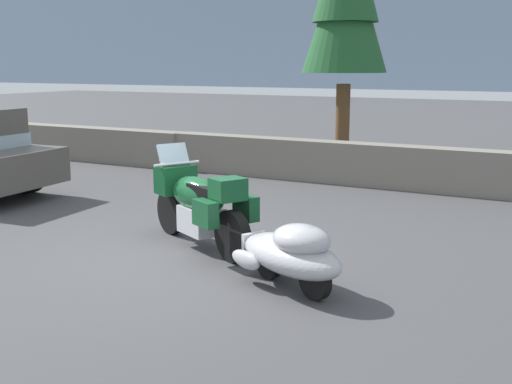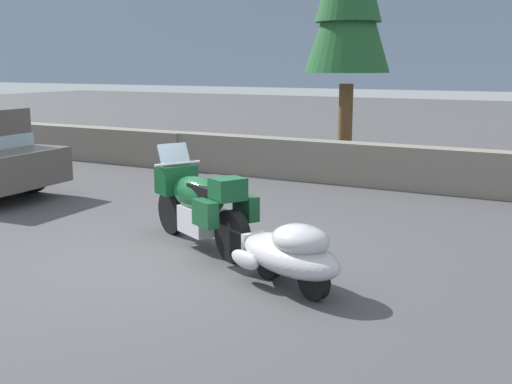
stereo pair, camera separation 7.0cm
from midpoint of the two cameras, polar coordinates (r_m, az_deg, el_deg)
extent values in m
plane|color=#424244|center=(8.30, -7.46, -5.76)|extent=(80.00, 80.00, 0.00)
cube|color=slate|center=(17.75, -17.59, 4.35)|extent=(8.00, 0.55, 0.86)
cube|color=slate|center=(13.35, 7.46, 2.64)|extent=(8.00, 0.52, 0.86)
cylinder|color=black|center=(9.34, -7.78, -1.74)|extent=(0.65, 0.43, 0.66)
cylinder|color=black|center=(7.95, -2.36, -3.97)|extent=(0.65, 0.43, 0.66)
cube|color=silver|center=(8.58, -5.13, -2.51)|extent=(0.73, 0.67, 0.36)
ellipsoid|color=#144C28|center=(8.59, -5.50, -0.24)|extent=(1.27, 0.94, 0.48)
cube|color=#144C28|center=(9.11, -7.44, 1.15)|extent=(0.56, 0.63, 0.40)
cube|color=#9EB7C6|center=(9.11, -7.63, 3.24)|extent=(0.37, 0.48, 0.34)
cube|color=black|center=(8.32, -4.51, 0.09)|extent=(0.66, 0.58, 0.16)
cube|color=#144C28|center=(7.90, -2.78, 0.25)|extent=(0.47, 0.50, 0.28)
cube|color=#144C28|center=(7.85, -4.82, -1.94)|extent=(0.43, 0.32, 0.32)
cube|color=#144C28|center=(8.16, -1.16, -1.39)|extent=(0.43, 0.32, 0.32)
cylinder|color=silver|center=(9.03, -7.33, 2.54)|extent=(0.35, 0.64, 0.04)
cylinder|color=silver|center=(9.25, -7.68, -0.29)|extent=(0.26, 0.18, 0.54)
cylinder|color=black|center=(7.36, 0.88, -6.10)|extent=(0.44, 0.29, 0.44)
cylinder|color=black|center=(6.74, 4.99, -7.81)|extent=(0.44, 0.29, 0.44)
ellipsoid|color=#B2B2B7|center=(7.00, 2.85, -5.68)|extent=(1.65, 1.29, 0.40)
ellipsoid|color=#B2B2B7|center=(6.80, 3.79, -4.26)|extent=(0.90, 0.83, 0.32)
cube|color=silver|center=(7.56, -0.43, -4.53)|extent=(0.20, 0.31, 0.24)
ellipsoid|color=#B2B2B7|center=(7.17, -1.21, -6.08)|extent=(0.53, 0.36, 0.20)
ellipsoid|color=#B2B2B7|center=(7.53, 2.87, -5.24)|extent=(0.53, 0.36, 0.20)
cylinder|color=silver|center=(7.90, -2.03, -4.52)|extent=(0.65, 0.36, 0.05)
cylinder|color=black|center=(12.97, -19.91, 1.40)|extent=(0.69, 0.27, 0.68)
cylinder|color=brown|center=(15.31, 7.62, 5.87)|extent=(0.33, 0.33, 1.99)
cone|color=#1E5128|center=(15.31, 7.91, 16.44)|extent=(1.98, 1.98, 3.14)
camera|label=1|loc=(0.04, -90.25, -0.05)|focal=44.64mm
camera|label=2|loc=(0.04, 89.75, 0.05)|focal=44.64mm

